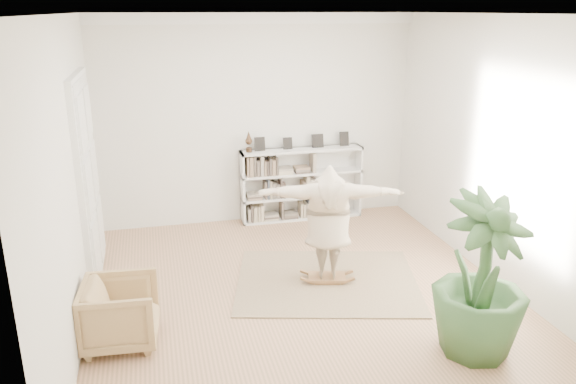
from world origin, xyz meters
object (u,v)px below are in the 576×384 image
at_px(rocker_board, 327,277).
at_px(person, 328,220).
at_px(bookshelf, 301,185).
at_px(houseplant, 481,277).
at_px(armchair, 121,313).

xyz_separation_m(rocker_board, person, (-0.00, -0.00, 0.87)).
bearing_deg(rocker_board, person, -120.66).
relative_size(bookshelf, houseplant, 1.20).
bearing_deg(houseplant, bookshelf, 99.63).
height_order(rocker_board, houseplant, houseplant).
xyz_separation_m(armchair, houseplant, (3.81, -1.12, 0.53)).
relative_size(rocker_board, person, 0.29).
distance_m(person, houseplant, 2.27).
bearing_deg(houseplant, person, 118.60).
bearing_deg(rocker_board, houseplant, -47.06).
height_order(rocker_board, person, person).
bearing_deg(rocker_board, armchair, -148.02).
bearing_deg(armchair, person, -67.85).
bearing_deg(bookshelf, person, -97.00).
relative_size(bookshelf, armchair, 2.64).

